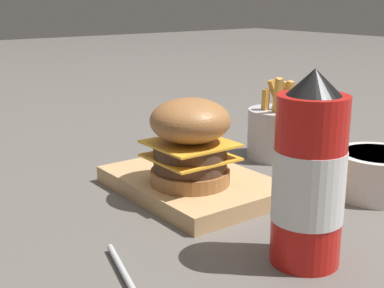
{
  "coord_description": "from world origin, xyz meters",
  "views": [
    {
      "loc": [
        -0.66,
        0.46,
        0.28
      ],
      "look_at": [
        -0.05,
        0.01,
        0.07
      ],
      "focal_mm": 50.0,
      "sensor_mm": 36.0,
      "label": 1
    }
  ],
  "objects_px": {
    "burger": "(190,141)",
    "side_bowl": "(377,173)",
    "fries_basket": "(278,132)",
    "serving_board": "(192,184)",
    "ketchup_bottle": "(309,177)"
  },
  "relations": [
    {
      "from": "burger",
      "to": "side_bowl",
      "type": "distance_m",
      "value": 0.28
    },
    {
      "from": "burger",
      "to": "side_bowl",
      "type": "height_order",
      "value": "burger"
    },
    {
      "from": "burger",
      "to": "fries_basket",
      "type": "distance_m",
      "value": 0.27
    },
    {
      "from": "serving_board",
      "to": "side_bowl",
      "type": "relative_size",
      "value": 2.05
    },
    {
      "from": "fries_basket",
      "to": "side_bowl",
      "type": "bearing_deg",
      "value": 174.64
    },
    {
      "from": "serving_board",
      "to": "side_bowl",
      "type": "height_order",
      "value": "side_bowl"
    },
    {
      "from": "serving_board",
      "to": "burger",
      "type": "xyz_separation_m",
      "value": [
        -0.02,
        0.02,
        0.08
      ]
    },
    {
      "from": "burger",
      "to": "ketchup_bottle",
      "type": "distance_m",
      "value": 0.23
    },
    {
      "from": "ketchup_bottle",
      "to": "fries_basket",
      "type": "xyz_separation_m",
      "value": [
        0.3,
        -0.26,
        -0.05
      ]
    },
    {
      "from": "ketchup_bottle",
      "to": "side_bowl",
      "type": "xyz_separation_m",
      "value": [
        0.08,
        -0.24,
        -0.06
      ]
    },
    {
      "from": "serving_board",
      "to": "fries_basket",
      "type": "height_order",
      "value": "fries_basket"
    },
    {
      "from": "serving_board",
      "to": "ketchup_bottle",
      "type": "xyz_separation_m",
      "value": [
        -0.25,
        0.03,
        0.09
      ]
    },
    {
      "from": "serving_board",
      "to": "burger",
      "type": "bearing_deg",
      "value": 138.39
    },
    {
      "from": "burger",
      "to": "fries_basket",
      "type": "bearing_deg",
      "value": -73.44
    },
    {
      "from": "ketchup_bottle",
      "to": "side_bowl",
      "type": "height_order",
      "value": "ketchup_bottle"
    }
  ]
}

